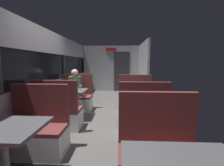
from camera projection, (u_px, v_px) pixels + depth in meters
name	position (u px, v px, depth m)	size (l,w,h in m)	color
ground_plane	(102.00, 121.00, 3.84)	(3.30, 9.20, 0.02)	#514F4C
carriage_window_panel_left	(43.00, 77.00, 3.77)	(0.09, 8.48, 2.30)	#B2B2B7
carriage_end_bulkhead	(112.00, 69.00, 7.84)	(2.90, 0.11, 2.30)	#B2B2B7
carriage_aisle_panel_right	(143.00, 70.00, 6.59)	(0.08, 2.40, 2.30)	#B2B2B7
dining_table_near_window	(2.00, 135.00, 1.73)	(0.90, 0.70, 0.74)	#9E9EA3
bench_near_window_facing_entry	(37.00, 133.00, 2.47)	(0.95, 0.50, 1.10)	silver
dining_table_mid_window	(69.00, 94.00, 4.02)	(0.90, 0.70, 0.74)	#9E9EA3
bench_mid_window_facing_end	(59.00, 114.00, 3.36)	(0.95, 0.50, 1.10)	silver
bench_mid_window_facing_entry	(76.00, 99.00, 4.75)	(0.95, 0.50, 1.10)	silver
bench_front_aisle_facing_entry	(159.00, 160.00, 1.79)	(0.95, 0.50, 1.10)	silver
dining_table_rear_aisle	(138.00, 96.00, 3.73)	(0.90, 0.70, 0.74)	#9E9EA3
bench_rear_aisle_facing_end	(142.00, 119.00, 3.08)	(0.95, 0.50, 1.10)	silver
bench_rear_aisle_facing_entry	(135.00, 102.00, 4.47)	(0.95, 0.50, 1.10)	silver
seated_passenger	(76.00, 93.00, 4.65)	(0.47, 0.55, 1.26)	#26262D
coffee_cup_primary	(63.00, 88.00, 4.00)	(0.07, 0.07, 0.09)	#B23333
coffee_cup_secondary	(149.00, 91.00, 3.58)	(0.07, 0.07, 0.09)	#B23333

